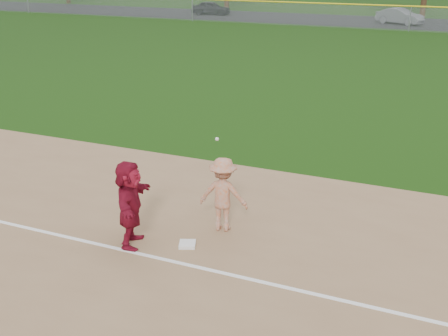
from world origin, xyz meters
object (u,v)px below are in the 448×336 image
at_px(base_runner, 130,204).
at_px(first_base, 187,244).
at_px(car_left, 211,8).
at_px(car_mid, 400,16).

bearing_deg(base_runner, first_base, -89.55).
distance_m(first_base, car_left, 50.38).
distance_m(first_base, car_mid, 44.91).
bearing_deg(first_base, car_left, 114.09).
bearing_deg(car_left, base_runner, -164.91).
height_order(first_base, car_left, car_left).
bearing_deg(base_runner, car_mid, -19.09).
height_order(base_runner, car_left, base_runner).
relative_size(car_left, car_mid, 0.95).
height_order(first_base, base_runner, base_runner).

